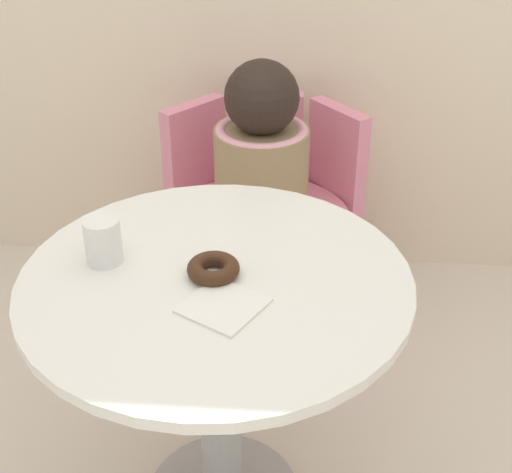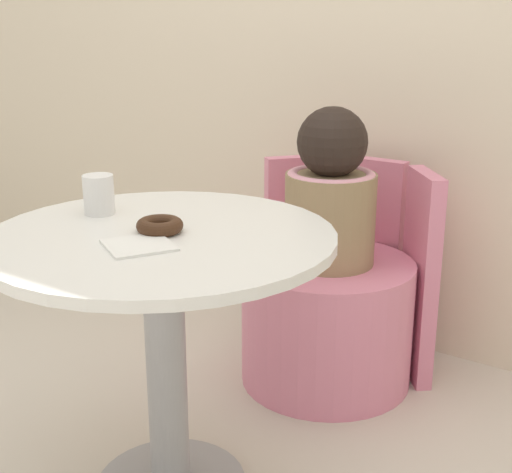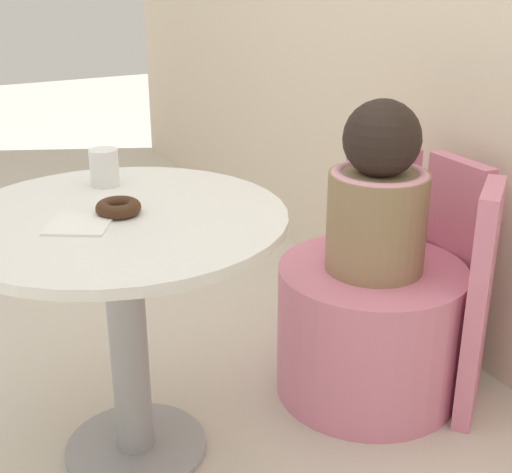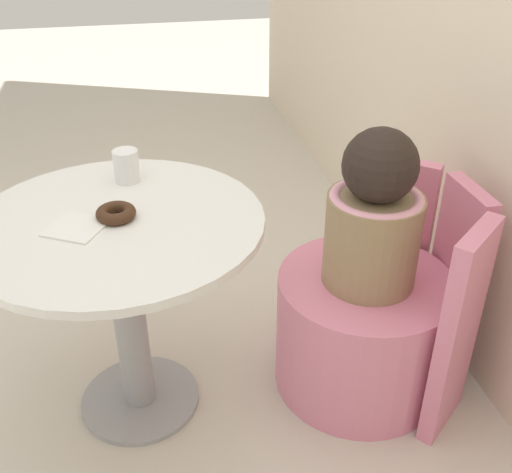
# 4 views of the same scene
# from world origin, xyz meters

# --- Properties ---
(ground_plane) EXTENTS (12.00, 12.00, 0.00)m
(ground_plane) POSITION_xyz_m (0.00, 0.00, 0.00)
(ground_plane) COLOR beige
(round_table) EXTENTS (0.80, 0.80, 0.68)m
(round_table) POSITION_xyz_m (-0.03, -0.01, 0.52)
(round_table) COLOR #99999E
(round_table) RESTS_ON ground_plane
(tub_chair) EXTENTS (0.55, 0.55, 0.41)m
(tub_chair) POSITION_xyz_m (0.01, 0.71, 0.20)
(tub_chair) COLOR pink
(tub_chair) RESTS_ON ground_plane
(booth_backrest) EXTENTS (0.65, 0.24, 0.69)m
(booth_backrest) POSITION_xyz_m (0.01, 0.94, 0.34)
(booth_backrest) COLOR pink
(booth_backrest) RESTS_ON ground_plane
(child_figure) EXTENTS (0.28, 0.28, 0.49)m
(child_figure) POSITION_xyz_m (0.01, 0.71, 0.62)
(child_figure) COLOR #937A56
(child_figure) RESTS_ON tub_chair
(donut) EXTENTS (0.11, 0.11, 0.03)m
(donut) POSITION_xyz_m (-0.04, -0.01, 0.69)
(donut) COLOR #3D2314
(donut) RESTS_ON round_table
(cup) EXTENTS (0.08, 0.08, 0.10)m
(cup) POSITION_xyz_m (-0.27, 0.02, 0.73)
(cup) COLOR white
(cup) RESTS_ON round_table
(paper_napkin) EXTENTS (0.19, 0.19, 0.01)m
(paper_napkin) POSITION_xyz_m (-0.01, -0.12, 0.68)
(paper_napkin) COLOR white
(paper_napkin) RESTS_ON round_table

